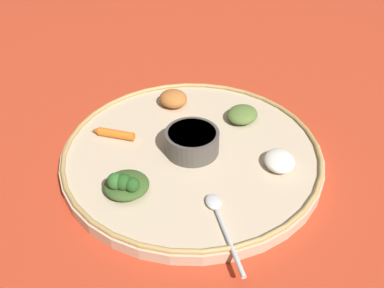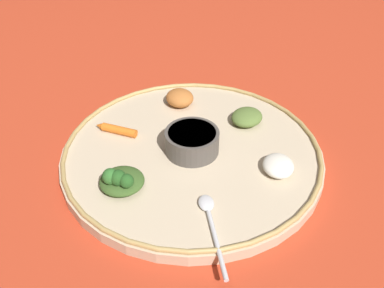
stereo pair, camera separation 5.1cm
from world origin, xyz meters
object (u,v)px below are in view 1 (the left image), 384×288
Objects in this scene: spoon at (220,218)px; carrot_near_spoon at (113,133)px; center_bowl at (192,141)px; greens_pile at (125,184)px.

carrot_near_spoon is (0.21, -0.18, 0.00)m from spoon.
center_bowl reaches higher than carrot_near_spoon.
spoon is at bearing 111.80° from center_bowl.
center_bowl is at bearing -127.23° from greens_pile.
carrot_near_spoon is (0.06, -0.14, -0.01)m from greens_pile.
spoon is 1.74× the size of greens_pile.
greens_pile is 1.02× the size of carrot_near_spoon.
spoon is 0.16m from greens_pile.
spoon is at bearing 165.50° from greens_pile.
spoon is 0.27m from carrot_near_spoon.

